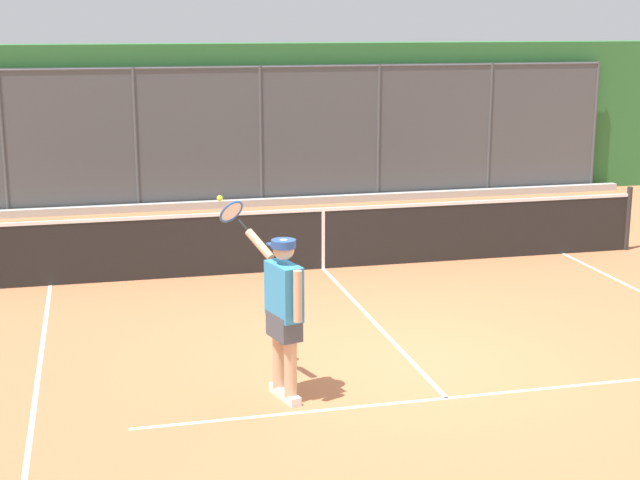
{
  "coord_description": "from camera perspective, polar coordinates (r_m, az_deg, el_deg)",
  "views": [
    {
      "loc": [
        3.38,
        9.51,
        3.77
      ],
      "look_at": [
        0.64,
        -1.79,
        1.05
      ],
      "focal_mm": 52.99,
      "sensor_mm": 36.0,
      "label": 1
    }
  ],
  "objects": [
    {
      "name": "fence_backdrop",
      "position": [
        20.17,
        -3.92,
        7.06
      ],
      "size": [
        18.19,
        1.37,
        3.29
      ],
      "color": "#474C51",
      "rests_on": "ground"
    },
    {
      "name": "ground_plane",
      "position": [
        10.78,
        5.61,
        -7.38
      ],
      "size": [
        60.0,
        60.0,
        0.0
      ],
      "primitive_type": "plane",
      "color": "#B76B42"
    },
    {
      "name": "tennis_player",
      "position": [
        9.46,
        -2.26,
        -4.0
      ],
      "size": [
        0.74,
        1.29,
        1.96
      ],
      "rotation": [
        0.0,
        0.0,
        -1.3
      ],
      "color": "silver",
      "rests_on": "ground"
    },
    {
      "name": "court_line_markings",
      "position": [
        9.59,
        8.33,
        -10.12
      ],
      "size": [
        8.23,
        9.67,
        0.01
      ],
      "color": "white",
      "rests_on": "ground"
    },
    {
      "name": "tennis_net",
      "position": [
        14.54,
        0.18,
        0.15
      ],
      "size": [
        10.57,
        0.09,
        1.07
      ],
      "color": "#2D2D2D",
      "rests_on": "ground"
    }
  ]
}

